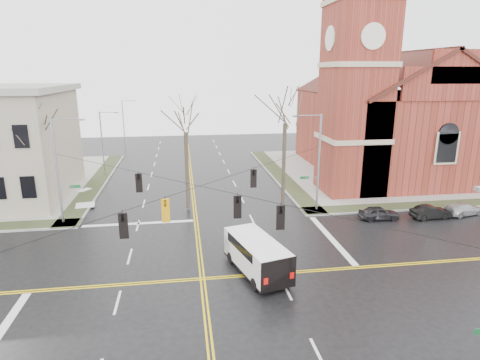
{
  "coord_description": "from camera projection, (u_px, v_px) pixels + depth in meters",
  "views": [
    {
      "loc": [
        -0.96,
        -23.22,
        12.87
      ],
      "look_at": [
        3.32,
        6.0,
        4.83
      ],
      "focal_mm": 30.0,
      "sensor_mm": 36.0,
      "label": 1
    }
  ],
  "objects": [
    {
      "name": "ground",
      "position": [
        202.0,
        279.0,
        25.68
      ],
      "size": [
        120.0,
        120.0,
        0.0
      ],
      "primitive_type": "plane",
      "color": "black",
      "rests_on": "ground"
    },
    {
      "name": "sidewalks",
      "position": [
        202.0,
        278.0,
        25.66
      ],
      "size": [
        80.0,
        80.0,
        0.17
      ],
      "color": "gray",
      "rests_on": "ground"
    },
    {
      "name": "road_markings",
      "position": [
        202.0,
        279.0,
        25.68
      ],
      "size": [
        100.0,
        100.0,
        0.01
      ],
      "color": "gold",
      "rests_on": "ground"
    },
    {
      "name": "church",
      "position": [
        386.0,
        107.0,
        50.59
      ],
      "size": [
        24.28,
        27.48,
        27.5
      ],
      "color": "maroon",
      "rests_on": "ground"
    },
    {
      "name": "signal_pole_ne",
      "position": [
        317.0,
        160.0,
        36.94
      ],
      "size": [
        2.75,
        0.22,
        9.0
      ],
      "color": "gray",
      "rests_on": "ground"
    },
    {
      "name": "signal_pole_nw",
      "position": [
        59.0,
        168.0,
        33.78
      ],
      "size": [
        2.75,
        0.22,
        9.0
      ],
      "color": "gray",
      "rests_on": "ground"
    },
    {
      "name": "span_wires",
      "position": [
        200.0,
        186.0,
        24.05
      ],
      "size": [
        23.02,
        23.02,
        0.03
      ],
      "color": "black",
      "rests_on": "ground"
    },
    {
      "name": "traffic_signals",
      "position": [
        201.0,
        201.0,
        23.61
      ],
      "size": [
        8.21,
        8.26,
        1.3
      ],
      "color": "black",
      "rests_on": "ground"
    },
    {
      "name": "streetlight_north_a",
      "position": [
        103.0,
        141.0,
        49.75
      ],
      "size": [
        2.3,
        0.2,
        8.0
      ],
      "color": "gray",
      "rests_on": "ground"
    },
    {
      "name": "streetlight_north_b",
      "position": [
        124.0,
        122.0,
        68.84
      ],
      "size": [
        2.3,
        0.2,
        8.0
      ],
      "color": "gray",
      "rests_on": "ground"
    },
    {
      "name": "cargo_van",
      "position": [
        255.0,
        252.0,
        26.34
      ],
      "size": [
        3.8,
        6.39,
        2.29
      ],
      "rotation": [
        0.0,
        0.0,
        0.26
      ],
      "color": "white",
      "rests_on": "ground"
    },
    {
      "name": "parked_car_a",
      "position": [
        379.0,
        213.0,
        35.83
      ],
      "size": [
        3.62,
        1.64,
        1.2
      ],
      "primitive_type": "imported",
      "rotation": [
        0.0,
        0.0,
        1.51
      ],
      "color": "black",
      "rests_on": "ground"
    },
    {
      "name": "parked_car_b",
      "position": [
        431.0,
        212.0,
        36.08
      ],
      "size": [
        3.69,
        1.48,
        1.19
      ],
      "primitive_type": "imported",
      "rotation": [
        0.0,
        0.0,
        1.63
      ],
      "color": "black",
      "rests_on": "ground"
    },
    {
      "name": "parked_car_c",
      "position": [
        463.0,
        209.0,
        37.04
      ],
      "size": [
        4.17,
        2.43,
        1.13
      ],
      "primitive_type": "imported",
      "rotation": [
        0.0,
        0.0,
        1.8
      ],
      "color": "#AAABAD",
      "rests_on": "ground"
    },
    {
      "name": "tree_nw_far",
      "position": [
        31.0,
        137.0,
        34.62
      ],
      "size": [
        4.0,
        4.0,
        10.18
      ],
      "color": "#392E24",
      "rests_on": "ground"
    },
    {
      "name": "tree_nw_near",
      "position": [
        185.0,
        127.0,
        36.54
      ],
      "size": [
        4.0,
        4.0,
        10.93
      ],
      "color": "#392E24",
      "rests_on": "ground"
    },
    {
      "name": "tree_ne",
      "position": [
        285.0,
        118.0,
        37.41
      ],
      "size": [
        4.0,
        4.0,
        11.99
      ],
      "color": "#392E24",
      "rests_on": "ground"
    }
  ]
}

